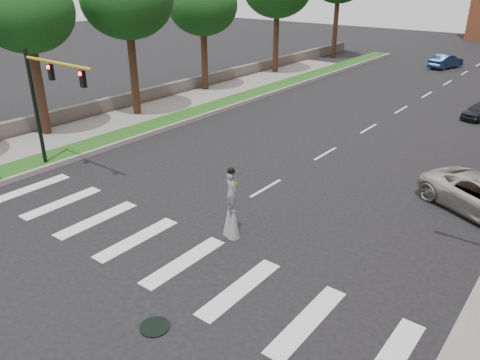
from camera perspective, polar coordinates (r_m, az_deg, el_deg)
ground_plane at (r=17.59m, az=-12.19°, el=-9.73°), size 160.00×160.00×0.00m
grass_median at (r=38.31m, az=-0.66°, el=9.69°), size 2.00×60.00×0.25m
median_curb at (r=37.68m, az=0.61°, el=9.46°), size 0.20×60.00×0.28m
sidewalk_left at (r=33.71m, az=-15.50°, el=6.73°), size 4.00×60.00×0.18m
stone_wall at (r=43.18m, az=-4.81°, el=11.83°), size 0.50×56.00×1.10m
manhole at (r=14.70m, az=-10.35°, el=-17.20°), size 0.90×0.90×0.04m
traffic_signal at (r=25.17m, az=-22.58°, el=9.68°), size 5.30×0.23×6.20m
stilt_performer at (r=18.21m, az=-1.06°, el=-3.70°), size 0.83×0.61×2.95m
car_near at (r=37.71m, az=27.20°, el=7.52°), size 2.13×3.65×1.17m
car_mid at (r=56.93m, az=23.80°, el=13.10°), size 2.77×4.74×1.48m
tree_1 at (r=31.23m, az=-24.62°, el=18.01°), size 5.51×5.51×9.84m
tree_2 at (r=34.12m, az=-13.61°, el=20.57°), size 6.17×6.17×10.60m
tree_3 at (r=41.29m, az=-4.55°, el=20.42°), size 5.78×5.78×9.57m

